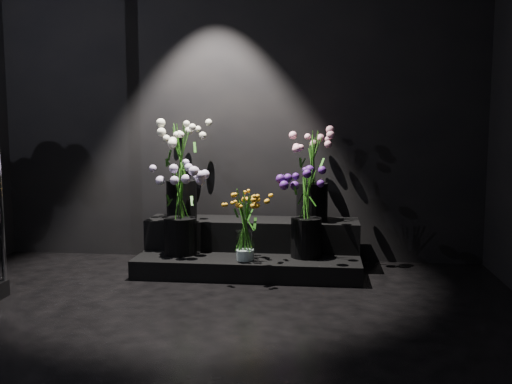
# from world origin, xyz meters

# --- Properties ---
(floor) EXTENTS (4.00, 4.00, 0.00)m
(floor) POSITION_xyz_m (0.00, 0.00, 0.00)
(floor) COLOR black
(floor) RESTS_ON ground
(wall_back) EXTENTS (4.00, 0.00, 4.00)m
(wall_back) POSITION_xyz_m (0.00, 2.00, 1.40)
(wall_back) COLOR black
(wall_back) RESTS_ON floor
(display_riser) EXTENTS (1.68, 0.74, 0.37)m
(display_riser) POSITION_xyz_m (0.16, 1.67, 0.15)
(display_riser) COLOR black
(display_riser) RESTS_ON floor
(bouquet_orange_bells) EXTENTS (0.33, 0.33, 0.55)m
(bouquet_orange_bells) POSITION_xyz_m (0.15, 1.35, 0.42)
(bouquet_orange_bells) COLOR white
(bouquet_orange_bells) RESTS_ON display_riser
(bouquet_lilac) EXTENTS (0.46, 0.46, 0.70)m
(bouquet_lilac) POSITION_xyz_m (-0.36, 1.49, 0.53)
(bouquet_lilac) COLOR black
(bouquet_lilac) RESTS_ON display_riser
(bouquet_purple) EXTENTS (0.33, 0.33, 0.67)m
(bouquet_purple) POSITION_xyz_m (0.59, 1.50, 0.52)
(bouquet_purple) COLOR black
(bouquet_purple) RESTS_ON display_riser
(bouquet_cream_roses) EXTENTS (0.44, 0.44, 0.76)m
(bouquet_cream_roses) POSITION_xyz_m (-0.42, 1.77, 0.81)
(bouquet_cream_roses) COLOR black
(bouquet_cream_roses) RESTS_ON display_riser
(bouquet_pink_roses) EXTENTS (0.42, 0.42, 0.69)m
(bouquet_pink_roses) POSITION_xyz_m (0.63, 1.77, 0.76)
(bouquet_pink_roses) COLOR black
(bouquet_pink_roses) RESTS_ON display_riser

